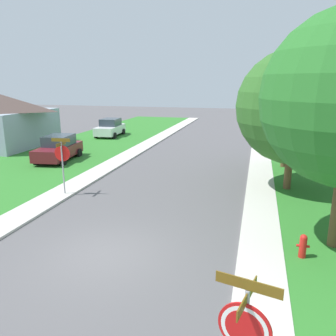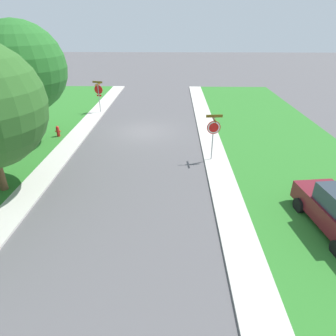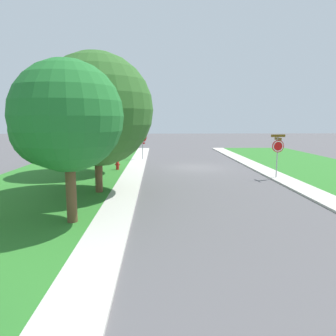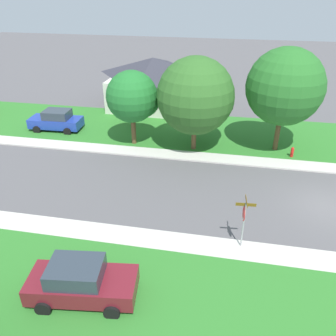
% 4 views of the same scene
% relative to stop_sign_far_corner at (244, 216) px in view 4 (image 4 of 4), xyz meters
% --- Properties ---
extents(ground_plane, '(120.00, 120.00, 0.00)m').
position_rel_stop_sign_far_corner_xyz_m(ground_plane, '(4.41, -4.82, -1.89)').
color(ground_plane, '#565456').
extents(sidewalk_east, '(1.40, 56.00, 0.10)m').
position_rel_stop_sign_far_corner_xyz_m(sidewalk_east, '(9.11, 7.18, -1.84)').
color(sidewalk_east, beige).
rests_on(sidewalk_east, ground).
extents(lawn_east, '(8.00, 56.00, 0.08)m').
position_rel_stop_sign_far_corner_xyz_m(lawn_east, '(13.81, 7.18, -1.85)').
color(lawn_east, '#2D7528').
rests_on(lawn_east, ground).
extents(sidewalk_west, '(1.40, 56.00, 0.10)m').
position_rel_stop_sign_far_corner_xyz_m(sidewalk_west, '(-0.29, 7.18, -1.84)').
color(sidewalk_west, beige).
rests_on(sidewalk_west, ground).
extents(lawn_west, '(8.00, 56.00, 0.08)m').
position_rel_stop_sign_far_corner_xyz_m(lawn_west, '(-4.99, 7.18, -1.85)').
color(lawn_west, '#2D7528').
rests_on(lawn_west, ground).
extents(stop_sign_far_corner, '(0.92, 0.92, 2.77)m').
position_rel_stop_sign_far_corner_xyz_m(stop_sign_far_corner, '(0.00, 0.00, 0.00)').
color(stop_sign_far_corner, '#9E9EA3').
rests_on(stop_sign_far_corner, ground).
extents(car_blue_driveway_right, '(2.17, 4.37, 1.76)m').
position_rel_stop_sign_far_corner_xyz_m(car_blue_driveway_right, '(11.96, 15.38, -1.01)').
color(car_blue_driveway_right, '#1E389E').
rests_on(car_blue_driveway_right, ground).
extents(car_maroon_far_down_street, '(2.43, 4.49, 1.76)m').
position_rel_stop_sign_far_corner_xyz_m(car_maroon_far_down_street, '(-4.24, 6.25, -1.01)').
color(car_maroon_far_down_street, maroon).
rests_on(car_maroon_far_down_street, ground).
extents(tree_corner_large, '(5.76, 5.36, 7.50)m').
position_rel_stop_sign_far_corner_xyz_m(tree_corner_large, '(11.71, -2.67, 2.76)').
color(tree_corner_large, brown).
rests_on(tree_corner_large, ground).
extents(tree_sidewalk_near, '(4.08, 3.80, 5.68)m').
position_rel_stop_sign_far_corner_xyz_m(tree_sidewalk_near, '(10.71, 8.08, 1.77)').
color(tree_sidewalk_near, brown).
rests_on(tree_sidewalk_near, ground).
extents(tree_sidewalk_mid, '(5.88, 5.47, 6.88)m').
position_rel_stop_sign_far_corner_xyz_m(tree_sidewalk_mid, '(10.69, 3.36, 2.08)').
color(tree_sidewalk_mid, brown).
rests_on(tree_sidewalk_mid, ground).
extents(house_right_setback, '(9.33, 8.18, 4.60)m').
position_rel_stop_sign_far_corner_xyz_m(house_right_setback, '(20.33, 8.91, 0.49)').
color(house_right_setback, silver).
rests_on(house_right_setback, ground).
extents(fire_hydrant, '(0.38, 0.22, 0.83)m').
position_rel_stop_sign_far_corner_xyz_m(fire_hydrant, '(10.33, -3.54, -1.45)').
color(fire_hydrant, red).
rests_on(fire_hydrant, ground).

